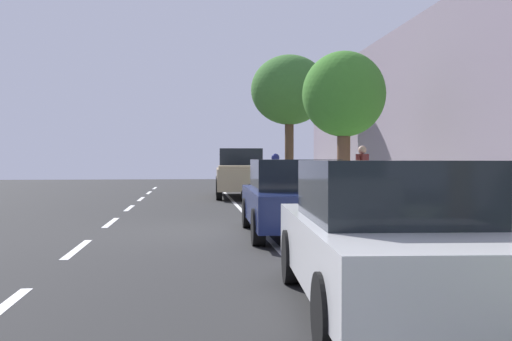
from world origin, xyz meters
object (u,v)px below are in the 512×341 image
Objects in this scene: parked_sedan_dark_blue_mid at (293,198)px; cyclist_with_backpack at (276,174)px; parked_sedan_white_second at (387,237)px; street_tree_mid_block at (344,96)px; parked_pickup_tan_far at (241,175)px; bicycle_at_curb at (268,194)px; pedestrian_on_phone at (362,171)px; street_tree_far_end at (289,91)px; fire_hydrant at (282,184)px.

cyclist_with_backpack is at bearing 84.53° from parked_sedan_dark_blue_mid.
street_tree_mid_block is (2.12, 9.96, 2.48)m from parked_sedan_white_second.
parked_sedan_dark_blue_mid is 11.94m from parked_pickup_tan_far.
bicycle_at_curb is 4.88m from street_tree_mid_block.
parked_sedan_white_second is 11.64m from pedestrian_on_phone.
bicycle_at_curb is at bearing 87.85° from parked_sedan_white_second.
street_tree_far_end reaches higher than fire_hydrant.
parked_pickup_tan_far is at bearing -151.25° from street_tree_far_end.
street_tree_far_end is at bearing 73.61° from bicycle_at_curb.
parked_sedan_dark_blue_mid is at bearing -119.33° from pedestrian_on_phone.
street_tree_mid_block is (1.39, -3.16, 2.20)m from cyclist_with_backpack.
bicycle_at_curb is 3.51m from pedestrian_on_phone.
pedestrian_on_phone reaches higher than cyclist_with_backpack.
cyclist_with_backpack is (0.73, 13.12, 0.28)m from parked_sedan_white_second.
parked_sedan_white_second is 1.05× the size of street_tree_mid_block.
fire_hydrant is at bearing 96.41° from street_tree_mid_block.
parked_sedan_white_second is at bearing -90.46° from parked_sedan_dark_blue_mid.
street_tree_mid_block is 2.59m from pedestrian_on_phone.
parked_sedan_dark_blue_mid is 5.29× the size of fire_hydrant.
street_tree_mid_block reaches higher than fire_hydrant.
parked_sedan_dark_blue_mid is 2.55× the size of bicycle_at_curb.
parked_pickup_tan_far is 3.16× the size of cyclist_with_backpack.
street_tree_mid_block is 0.74× the size of street_tree_far_end.
parked_sedan_dark_blue_mid is at bearing -97.41° from fire_hydrant.
street_tree_far_end reaches higher than parked_sedan_dark_blue_mid.
bicycle_at_curb is (0.46, 7.61, -0.38)m from parked_sedan_dark_blue_mid.
street_tree_far_end is at bearing 28.75° from parked_pickup_tan_far.
bicycle_at_curb is at bearing -106.39° from street_tree_far_end.
street_tree_far_end reaches higher than pedestrian_on_phone.
fire_hydrant is at bearing 107.38° from pedestrian_on_phone.
street_tree_mid_block reaches higher than bicycle_at_curb.
street_tree_mid_block is at bearing 77.96° from parked_sedan_white_second.
parked_pickup_tan_far is 7.31m from pedestrian_on_phone.
street_tree_far_end is at bearing 74.95° from fire_hydrant.
pedestrian_on_phone is (2.28, -1.89, 0.13)m from cyclist_with_backpack.
street_tree_mid_block is at bearing -66.28° from cyclist_with_backpack.
parked_sedan_white_second is at bearing -93.20° from cyclist_with_backpack.
parked_pickup_tan_far is at bearing 132.82° from fire_hydrant.
bicycle_at_curb is (0.51, -4.33, -0.52)m from parked_pickup_tan_far.
parked_sedan_dark_blue_mid is 2.61× the size of cyclist_with_backpack.
street_tree_mid_block is at bearing -75.01° from parked_pickup_tan_far.
parked_pickup_tan_far is 0.94× the size of street_tree_far_end.
cyclist_with_backpack is at bearing -81.25° from parked_pickup_tan_far.
bicycle_at_curb is 1.03× the size of cyclist_with_backpack.
parked_pickup_tan_far is 3.08× the size of bicycle_at_curb.
street_tree_mid_block is (1.62, -3.61, 2.85)m from bicycle_at_curb.
pedestrian_on_phone is (0.89, -7.83, -3.23)m from street_tree_far_end.
parked_sedan_dark_blue_mid is at bearing -89.77° from parked_pickup_tan_far.
street_tree_far_end is (1.62, 5.49, 4.02)m from bicycle_at_curb.
cyclist_with_backpack is at bearing -101.61° from fire_hydrant.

